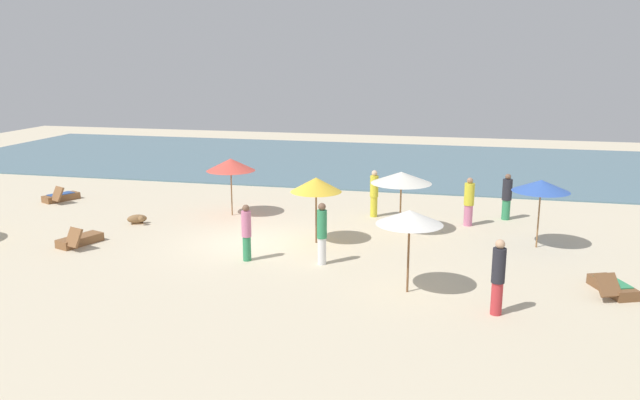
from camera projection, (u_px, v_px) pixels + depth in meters
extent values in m
plane|color=beige|center=(252.00, 243.00, 21.31)|extent=(60.00, 60.00, 0.00)
cube|color=slate|center=(346.00, 161.00, 37.44)|extent=(48.00, 16.00, 0.06)
cylinder|color=brown|center=(408.00, 252.00, 16.68)|extent=(0.06, 0.06, 2.21)
cone|color=white|center=(410.00, 217.00, 16.46)|extent=(1.77, 1.77, 0.38)
cylinder|color=brown|center=(316.00, 211.00, 21.10)|extent=(0.06, 0.06, 2.20)
cone|color=gold|center=(316.00, 185.00, 20.89)|extent=(1.72, 1.72, 0.48)
cylinder|color=olive|center=(539.00, 215.00, 20.59)|extent=(0.05, 0.05, 2.22)
cone|color=#3359B2|center=(541.00, 186.00, 20.38)|extent=(1.84, 1.84, 0.38)
cylinder|color=olive|center=(401.00, 203.00, 22.41)|extent=(0.06, 0.06, 2.15)
cone|color=silver|center=(401.00, 178.00, 22.21)|extent=(2.15, 2.15, 0.41)
cylinder|color=olive|center=(231.00, 188.00, 24.77)|extent=(0.05, 0.05, 2.22)
cone|color=#D84C3F|center=(231.00, 165.00, 24.56)|extent=(1.91, 1.91, 0.48)
cube|color=brown|center=(612.00, 287.00, 16.88)|extent=(1.12, 1.62, 0.28)
cube|color=brown|center=(608.00, 285.00, 16.26)|extent=(0.71, 0.67, 0.53)
cube|color=#338C59|center=(613.00, 282.00, 16.85)|extent=(0.87, 1.16, 0.03)
cube|color=brown|center=(61.00, 197.00, 27.49)|extent=(1.19, 1.61, 0.28)
cube|color=brown|center=(58.00, 194.00, 26.76)|extent=(0.67, 0.57, 0.61)
cube|color=#2D4C8C|center=(61.00, 194.00, 27.46)|extent=(0.91, 1.17, 0.03)
cube|color=brown|center=(80.00, 240.00, 21.15)|extent=(1.08, 1.61, 0.28)
cube|color=brown|center=(74.00, 237.00, 20.40)|extent=(0.66, 0.53, 0.61)
cylinder|color=#338C59|center=(247.00, 249.00, 19.43)|extent=(0.26, 0.26, 0.77)
cylinder|color=#D17299|center=(246.00, 224.00, 19.25)|extent=(0.31, 0.31, 0.80)
sphere|color=brown|center=(246.00, 208.00, 19.14)|extent=(0.22, 0.22, 0.22)
cylinder|color=yellow|center=(374.00, 207.00, 24.71)|extent=(0.35, 0.35, 0.80)
cylinder|color=yellow|center=(374.00, 186.00, 24.53)|extent=(0.41, 0.41, 0.83)
sphere|color=beige|center=(374.00, 173.00, 24.41)|extent=(0.23, 0.23, 0.23)
cylinder|color=#338C59|center=(506.00, 210.00, 24.28)|extent=(0.35, 0.35, 0.78)
cylinder|color=#26262D|center=(507.00, 190.00, 24.10)|extent=(0.42, 0.42, 0.81)
sphere|color=brown|center=(508.00, 177.00, 23.99)|extent=(0.22, 0.22, 0.22)
cylinder|color=#D17299|center=(468.00, 215.00, 23.41)|extent=(0.35, 0.35, 0.79)
cylinder|color=yellow|center=(469.00, 194.00, 23.23)|extent=(0.41, 0.41, 0.82)
sphere|color=#A37556|center=(470.00, 181.00, 23.12)|extent=(0.22, 0.22, 0.22)
cylinder|color=#BF3338|center=(497.00, 298.00, 15.38)|extent=(0.39, 0.39, 0.83)
cylinder|color=#26262D|center=(499.00, 265.00, 15.19)|extent=(0.46, 0.46, 0.86)
sphere|color=tan|center=(500.00, 244.00, 15.07)|extent=(0.23, 0.23, 0.23)
cylinder|color=white|center=(322.00, 251.00, 19.09)|extent=(0.28, 0.28, 0.83)
cylinder|color=#338C59|center=(322.00, 224.00, 18.90)|extent=(0.33, 0.33, 0.86)
sphere|color=brown|center=(322.00, 207.00, 18.78)|extent=(0.23, 0.23, 0.23)
cube|color=olive|center=(137.00, 223.00, 23.74)|extent=(0.49, 0.42, 0.04)
ellipsoid|color=olive|center=(137.00, 219.00, 23.70)|extent=(0.79, 0.66, 0.33)
sphere|color=olive|center=(141.00, 219.00, 23.46)|extent=(0.23, 0.23, 0.23)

